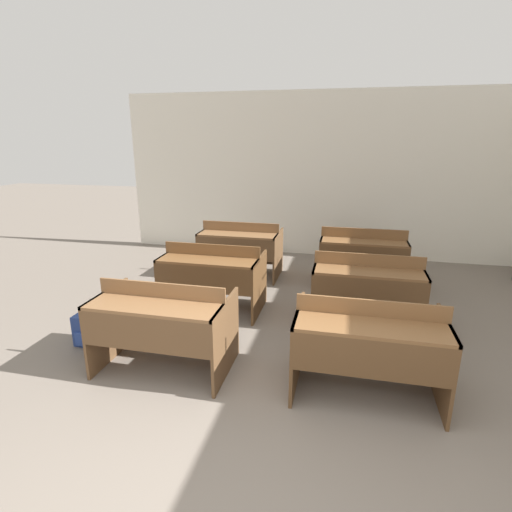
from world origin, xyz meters
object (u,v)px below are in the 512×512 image
Objects in this scene: bench_front_left at (163,323)px; bench_second_left at (212,275)px; bench_third_right at (362,255)px; bench_front_right at (368,344)px; bench_second_right at (367,287)px; schoolbag at (91,329)px; bench_third_left at (240,247)px.

bench_second_left is (0.01, 1.40, 0.00)m from bench_front_left.
bench_front_left is 1.00× the size of bench_third_right.
bench_front_right and bench_second_right have the same top height.
bench_front_left is 1.00× the size of bench_front_right.
schoolbag is (-2.85, -2.47, -0.31)m from bench_third_right.
bench_third_left reaches higher than schoolbag.
bench_second_left is at bearing 89.79° from bench_front_left.
bench_front_left and bench_third_left have the same top height.
bench_second_left is at bearing -144.28° from bench_third_right.
bench_front_left and bench_second_right have the same top height.
bench_second_right is at bearing -0.21° from bench_second_left.
bench_third_left is (-0.00, 1.37, 0.00)m from bench_second_left.
bench_front_right and bench_third_left have the same top height.
bench_second_left is 1.53m from schoolbag.
schoolbag is at bearing -131.12° from bench_second_left.
bench_third_right reaches higher than schoolbag.
bench_front_right is at bearing -5.09° from schoolbag.
bench_second_right is at bearing 21.37° from schoolbag.
bench_third_left is 2.70m from schoolbag.
bench_third_right is at bearing 40.91° from schoolbag.
schoolbag is (-2.86, -1.12, -0.31)m from bench_second_right.
schoolbag is (-2.83, 0.25, -0.31)m from bench_front_right.
bench_third_right is (1.87, 2.74, 0.00)m from bench_front_left.
bench_second_right reaches higher than schoolbag.
bench_front_left is at bearing -179.47° from bench_front_right.
bench_second_right is 2.33m from bench_third_left.
bench_second_left and bench_third_left have the same top height.
bench_third_left is at bearing 123.90° from bench_front_right.
bench_third_left is at bearing 179.12° from bench_third_right.
bench_third_left is at bearing 89.94° from bench_front_left.
bench_front_right reaches higher than schoolbag.
bench_second_left is at bearing 48.88° from schoolbag.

